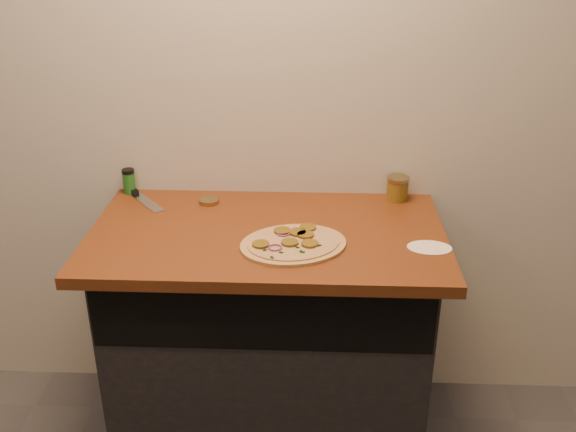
{
  "coord_description": "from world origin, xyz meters",
  "views": [
    {
      "loc": [
        0.15,
        -0.52,
        1.86
      ],
      "look_at": [
        0.07,
        1.43,
        0.95
      ],
      "focal_mm": 40.0,
      "sensor_mm": 36.0,
      "label": 1
    }
  ],
  "objects_px": {
    "chefs_knife": "(137,195)",
    "salsa_jar": "(397,188)",
    "spice_shaker": "(129,181)",
    "pizza": "(293,243)"
  },
  "relations": [
    {
      "from": "salsa_jar",
      "to": "spice_shaker",
      "type": "relative_size",
      "value": 0.96
    },
    {
      "from": "pizza",
      "to": "chefs_knife",
      "type": "height_order",
      "value": "pizza"
    },
    {
      "from": "chefs_knife",
      "to": "spice_shaker",
      "type": "distance_m",
      "value": 0.06
    },
    {
      "from": "pizza",
      "to": "salsa_jar",
      "type": "height_order",
      "value": "salsa_jar"
    },
    {
      "from": "chefs_knife",
      "to": "spice_shaker",
      "type": "bearing_deg",
      "value": 138.26
    },
    {
      "from": "chefs_knife",
      "to": "salsa_jar",
      "type": "xyz_separation_m",
      "value": [
        0.98,
        0.01,
        0.04
      ]
    },
    {
      "from": "pizza",
      "to": "chefs_knife",
      "type": "bearing_deg",
      "value": 148.0
    },
    {
      "from": "pizza",
      "to": "salsa_jar",
      "type": "relative_size",
      "value": 4.75
    },
    {
      "from": "pizza",
      "to": "salsa_jar",
      "type": "xyz_separation_m",
      "value": [
        0.37,
        0.39,
        0.04
      ]
    },
    {
      "from": "pizza",
      "to": "spice_shaker",
      "type": "bearing_deg",
      "value": 147.37
    }
  ]
}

